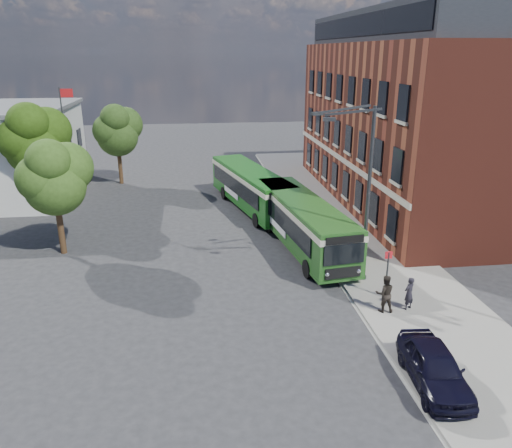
{
  "coord_description": "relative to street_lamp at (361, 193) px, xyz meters",
  "views": [
    {
      "loc": [
        -3.35,
        -24.85,
        11.39
      ],
      "look_at": [
        0.04,
        1.45,
        2.2
      ],
      "focal_mm": 35.0,
      "sensor_mm": 36.0,
      "label": 1
    }
  ],
  "objects": [
    {
      "name": "street_lamp",
      "position": [
        0.0,
        0.0,
        0.0
      ],
      "size": [
        2.96,
        2.38,
        9.0
      ],
      "color": "#35373A",
      "rests_on": "ground"
    },
    {
      "name": "pavement",
      "position": [
        2.16,
        10.0,
        -4.72
      ],
      "size": [
        6.0,
        48.0,
        0.15
      ],
      "primitive_type": "cube",
      "color": "gray",
      "rests_on": "ground"
    },
    {
      "name": "tree_right",
      "position": [
        -14.65,
        22.55,
        0.08
      ],
      "size": [
        4.25,
        4.04,
        7.18
      ],
      "color": "#352513",
      "rests_on": "ground"
    },
    {
      "name": "tree_mid",
      "position": [
        -19.26,
        14.19,
        0.75
      ],
      "size": [
        4.84,
        4.6,
        8.17
      ],
      "color": "#352513",
      "rests_on": "ground"
    },
    {
      "name": "brick_office",
      "position": [
        9.16,
        14.0,
        2.18
      ],
      "size": [
        12.1,
        26.0,
        14.2
      ],
      "color": "maroon",
      "rests_on": "ground"
    },
    {
      "name": "pedestrian_a",
      "position": [
        1.37,
        -3.43,
        -3.85
      ],
      "size": [
        0.69,
        0.61,
        1.57
      ],
      "primitive_type": "imported",
      "rotation": [
        0.0,
        0.0,
        3.65
      ],
      "color": "black",
      "rests_on": "pavement"
    },
    {
      "name": "parked_car",
      "position": [
        -0.04,
        -8.83,
        -3.92
      ],
      "size": [
        2.07,
        4.37,
        1.44
      ],
      "primitive_type": "imported",
      "rotation": [
        0.0,
        0.0,
        -0.09
      ],
      "color": "black",
      "rests_on": "pavement"
    },
    {
      "name": "pedestrian_b",
      "position": [
        0.18,
        -3.5,
        -3.76
      ],
      "size": [
        0.93,
        0.77,
        1.77
      ],
      "primitive_type": "imported",
      "rotation": [
        0.0,
        0.0,
        3.02
      ],
      "color": "black",
      "rests_on": "pavement"
    },
    {
      "name": "bus_stop_sign",
      "position": [
        0.76,
        -2.2,
        -3.28
      ],
      "size": [
        0.35,
        0.08,
        2.52
      ],
      "color": "#35373A",
      "rests_on": "ground"
    },
    {
      "name": "bus_front",
      "position": [
        -1.75,
        4.98,
        -2.96
      ],
      "size": [
        4.07,
        12.18,
        3.02
      ],
      "color": "#21521B",
      "rests_on": "ground"
    },
    {
      "name": "bus_rear",
      "position": [
        -3.87,
        13.42,
        -2.96
      ],
      "size": [
        5.31,
        12.36,
        3.02
      ],
      "color": "#185C17",
      "rests_on": "ground"
    },
    {
      "name": "tree_left",
      "position": [
        -16.0,
        5.94,
        -0.09
      ],
      "size": [
        4.1,
        3.9,
        6.93
      ],
      "color": "#352513",
      "rests_on": "ground"
    },
    {
      "name": "flagpole",
      "position": [
        -17.29,
        15.0,
        0.15
      ],
      "size": [
        0.95,
        0.1,
        9.0
      ],
      "color": "#35373A",
      "rests_on": "ground"
    },
    {
      "name": "white_building",
      "position": [
        -22.84,
        20.0,
        -1.13
      ],
      "size": [
        9.4,
        13.4,
        7.3
      ],
      "color": "silver",
      "rests_on": "ground"
    },
    {
      "name": "ground",
      "position": [
        -4.84,
        2.0,
        -4.79
      ],
      "size": [
        120.0,
        120.0,
        0.0
      ],
      "primitive_type": "plane",
      "color": "#2A2A2D",
      "rests_on": "ground"
    },
    {
      "name": "kerb_line",
      "position": [
        -0.89,
        10.0,
        -4.79
      ],
      "size": [
        0.12,
        48.0,
        0.01
      ],
      "primitive_type": "cube",
      "color": "beige",
      "rests_on": "ground"
    }
  ]
}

